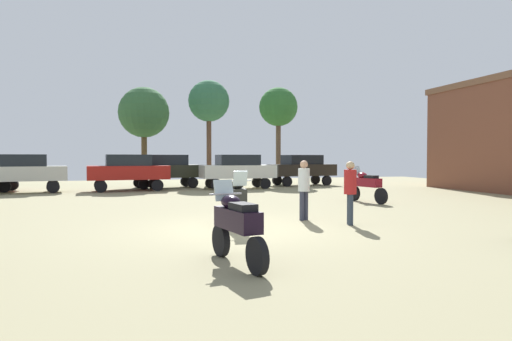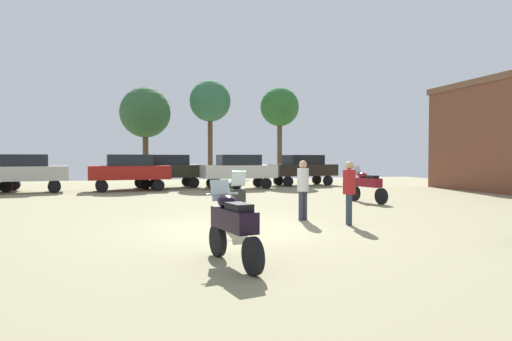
% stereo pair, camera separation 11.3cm
% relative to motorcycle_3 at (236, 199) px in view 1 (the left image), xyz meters
% --- Properties ---
extents(ground_plane, '(44.00, 52.00, 0.02)m').
position_rel_motorcycle_3_xyz_m(ground_plane, '(-0.05, -0.45, -0.75)').
color(ground_plane, gray).
extents(motorcycle_3, '(0.62, 2.26, 1.51)m').
position_rel_motorcycle_3_xyz_m(motorcycle_3, '(0.00, 0.00, 0.00)').
color(motorcycle_3, black).
rests_on(motorcycle_3, ground).
extents(motorcycle_4, '(0.72, 2.07, 1.44)m').
position_rel_motorcycle_3_xyz_m(motorcycle_4, '(-0.89, -4.19, -0.03)').
color(motorcycle_4, black).
rests_on(motorcycle_4, ground).
extents(motorcycle_7, '(0.74, 2.25, 1.48)m').
position_rel_motorcycle_3_xyz_m(motorcycle_7, '(6.52, 4.67, -0.01)').
color(motorcycle_7, black).
rests_on(motorcycle_7, ground).
extents(car_1, '(4.47, 2.25, 2.00)m').
position_rel_motorcycle_3_xyz_m(car_1, '(-3.07, 13.60, 0.43)').
color(car_1, black).
rests_on(car_1, ground).
extents(car_2, '(4.57, 2.60, 2.00)m').
position_rel_motorcycle_3_xyz_m(car_2, '(-0.95, 15.48, 0.43)').
color(car_2, black).
rests_on(car_2, ground).
extents(car_3, '(4.41, 2.09, 2.00)m').
position_rel_motorcycle_3_xyz_m(car_3, '(3.12, 13.76, 0.43)').
color(car_3, black).
rests_on(car_3, ground).
extents(car_4, '(4.55, 2.52, 2.00)m').
position_rel_motorcycle_3_xyz_m(car_4, '(-8.37, 13.52, 0.43)').
color(car_4, black).
rests_on(car_4, ground).
extents(car_5, '(4.51, 2.40, 2.00)m').
position_rel_motorcycle_3_xyz_m(car_5, '(7.87, 15.67, 0.43)').
color(car_5, black).
rests_on(car_5, ground).
extents(person_1, '(0.42, 0.42, 1.74)m').
position_rel_motorcycle_3_xyz_m(person_1, '(3.08, -0.62, 0.28)').
color(person_1, '#2D3745').
rests_on(person_1, ground).
extents(person_2, '(0.46, 0.46, 1.76)m').
position_rel_motorcycle_3_xyz_m(person_2, '(2.18, 0.55, 0.29)').
color(person_2, '#303344').
rests_on(person_2, ground).
extents(tree_2, '(2.83, 2.83, 7.14)m').
position_rel_motorcycle_3_xyz_m(tree_2, '(2.17, 18.64, 4.90)').
color(tree_2, brown).
rests_on(tree_2, ground).
extents(tree_3, '(3.31, 3.31, 6.46)m').
position_rel_motorcycle_3_xyz_m(tree_3, '(-2.17, 18.41, 4.02)').
color(tree_3, brown).
rests_on(tree_3, ground).
extents(tree_4, '(2.73, 2.73, 6.79)m').
position_rel_motorcycle_3_xyz_m(tree_4, '(7.09, 18.30, 4.60)').
color(tree_4, brown).
rests_on(tree_4, ground).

